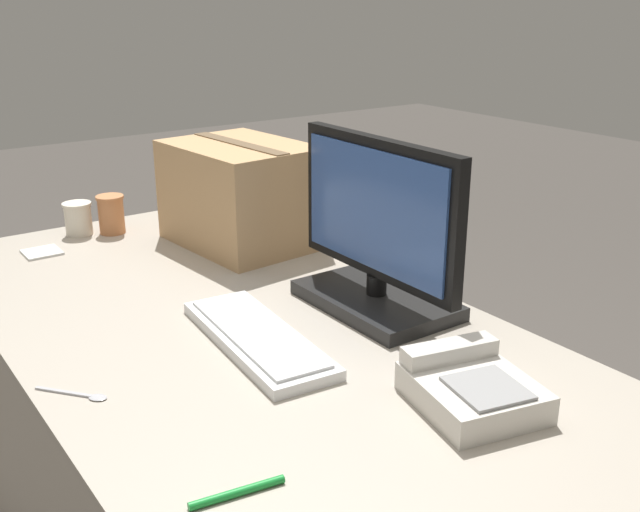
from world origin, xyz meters
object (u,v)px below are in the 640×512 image
at_px(cardboard_box, 241,194).
at_px(paper_cup_left, 78,218).
at_px(keyboard, 257,337).
at_px(spoon, 82,395).
at_px(paper_cup_right, 113,214).
at_px(pen_marker, 237,492).
at_px(monitor, 377,241).
at_px(desk_phone, 471,388).
at_px(sticky_note_pad, 42,252).

bearing_deg(cardboard_box, paper_cup_left, -133.95).
bearing_deg(keyboard, spoon, -84.78).
relative_size(paper_cup_right, pen_marker, 0.79).
bearing_deg(keyboard, paper_cup_left, -171.28).
distance_m(monitor, pen_marker, 0.71).
height_order(paper_cup_left, pen_marker, paper_cup_left).
xyz_separation_m(desk_phone, cardboard_box, (-0.96, 0.11, 0.11)).
distance_m(spoon, cardboard_box, 0.86).
bearing_deg(paper_cup_left, monitor, 22.01).
bearing_deg(spoon, desk_phone, 13.77).
distance_m(desk_phone, cardboard_box, 0.97).
height_order(desk_phone, paper_cup_right, paper_cup_right).
height_order(paper_cup_right, pen_marker, paper_cup_right).
bearing_deg(sticky_note_pad, spoon, -11.36).
height_order(keyboard, cardboard_box, cardboard_box).
distance_m(monitor, paper_cup_left, 0.96).
distance_m(monitor, desk_phone, 0.44).
bearing_deg(paper_cup_left, cardboard_box, 46.05).
bearing_deg(monitor, desk_phone, -17.61).
xyz_separation_m(paper_cup_right, sticky_note_pad, (0.06, -0.22, -0.05)).
relative_size(monitor, sticky_note_pad, 5.24).
bearing_deg(cardboard_box, sticky_note_pad, -115.31).
bearing_deg(keyboard, pen_marker, -28.89).
distance_m(keyboard, desk_phone, 0.44).
xyz_separation_m(paper_cup_left, cardboard_box, (0.33, 0.34, 0.09)).
xyz_separation_m(paper_cup_left, sticky_note_pad, (0.10, -0.14, -0.04)).
bearing_deg(paper_cup_right, desk_phone, 6.50).
bearing_deg(keyboard, monitor, 96.55).
bearing_deg(paper_cup_left, keyboard, 3.46).
relative_size(keyboard, sticky_note_pad, 4.83).
distance_m(paper_cup_left, pen_marker, 1.30).
distance_m(paper_cup_left, sticky_note_pad, 0.18).
bearing_deg(keyboard, cardboard_box, 158.13).
bearing_deg(spoon, paper_cup_left, 123.01).
distance_m(paper_cup_left, paper_cup_right, 0.10).
bearing_deg(paper_cup_left, pen_marker, -9.28).
height_order(cardboard_box, sticky_note_pad, cardboard_box).
bearing_deg(desk_phone, keyboard, -143.56).
distance_m(paper_cup_right, pen_marker, 1.27).
height_order(monitor, paper_cup_left, monitor).
relative_size(desk_phone, spoon, 2.09).
bearing_deg(cardboard_box, pen_marker, -30.13).
distance_m(keyboard, spoon, 0.35).
xyz_separation_m(monitor, sticky_note_pad, (-0.78, -0.49, -0.15)).
bearing_deg(paper_cup_left, desk_phone, 10.03).
bearing_deg(paper_cup_right, spoon, -24.05).
xyz_separation_m(spoon, pen_marker, (0.39, 0.08, 0.00)).
bearing_deg(monitor, paper_cup_left, -157.99).
distance_m(monitor, cardboard_box, 0.55).
relative_size(monitor, paper_cup_right, 4.39).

